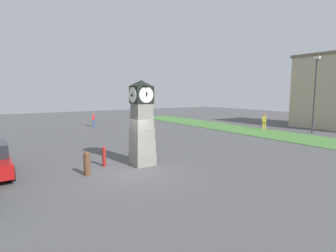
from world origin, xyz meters
The scene contains 8 objects.
ground_plane centered at (0.00, 0.00, 0.00)m, with size 87.96×87.96×0.00m, color #4C4C4F.
clock_tower centered at (-0.81, 1.10, 2.17)m, with size 1.29×1.30×4.51m.
bollard_near_tower centered at (-1.65, -0.73, 0.53)m, with size 0.20×0.20×1.05m.
bollard_mid_row centered at (-0.61, -1.92, 0.57)m, with size 0.30×0.30×1.13m.
pedestrian_crossing_lot centered at (-5.74, 18.04, 0.97)m, with size 0.46×0.43×1.70m.
pedestrian_by_cars centered at (-18.02, 3.88, 0.89)m, with size 0.46×0.36×1.58m.
street_lamp_near_road centered at (-1.72, 19.95, 4.12)m, with size 0.50×0.24×7.22m.
grass_verge_far centered at (1.20, 16.13, 0.02)m, with size 52.78×4.89×0.04m, color #477A38.
Camera 1 is at (11.47, -5.30, 3.86)m, focal length 28.00 mm.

